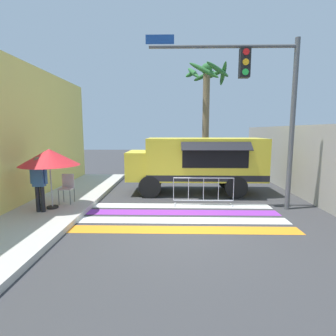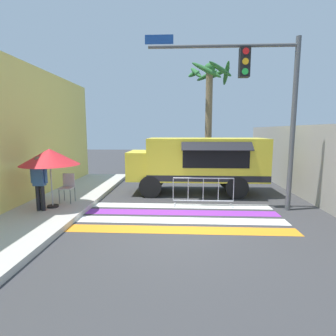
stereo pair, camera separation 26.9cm
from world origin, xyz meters
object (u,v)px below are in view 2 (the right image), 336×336
at_px(barricade_front, 203,192).
at_px(food_truck, 195,161).
at_px(patio_umbrella, 50,157).
at_px(folding_chair, 68,185).
at_px(traffic_signal_pole, 263,91).
at_px(palm_tree, 209,98).
at_px(vendor_person, 39,180).

bearing_deg(barricade_front, food_truck, 95.18).
height_order(patio_umbrella, folding_chair, patio_umbrella).
xyz_separation_m(traffic_signal_pole, folding_chair, (-6.54, 0.09, -3.13)).
bearing_deg(folding_chair, palm_tree, 64.76).
bearing_deg(patio_umbrella, barricade_front, 10.99).
relative_size(patio_umbrella, vendor_person, 1.13).
bearing_deg(folding_chair, barricade_front, 20.41).
bearing_deg(vendor_person, folding_chair, 85.65).
height_order(traffic_signal_pole, barricade_front, traffic_signal_pole).
relative_size(food_truck, barricade_front, 2.64).
height_order(patio_umbrella, vendor_person, patio_umbrella).
distance_m(food_truck, folding_chair, 5.14).
distance_m(vendor_person, barricade_front, 5.38).
height_order(food_truck, palm_tree, palm_tree).
xyz_separation_m(vendor_person, palm_tree, (5.90, 7.12, 3.27)).
bearing_deg(food_truck, folding_chair, -153.74).
relative_size(patio_umbrella, folding_chair, 1.93).
bearing_deg(vendor_person, food_truck, 50.65).
height_order(food_truck, folding_chair, food_truck).
bearing_deg(traffic_signal_pole, food_truck, 129.94).
relative_size(barricade_front, palm_tree, 0.34).
distance_m(patio_umbrella, palm_tree, 9.20).
distance_m(patio_umbrella, vendor_person, 0.80).
relative_size(patio_umbrella, palm_tree, 0.31).
bearing_deg(patio_umbrella, folding_chair, 70.80).
bearing_deg(vendor_person, barricade_front, 31.70).
bearing_deg(palm_tree, food_truck, -103.42).
bearing_deg(traffic_signal_pole, patio_umbrella, -175.03).
xyz_separation_m(traffic_signal_pole, barricade_front, (-1.79, 0.38, -3.39)).
bearing_deg(traffic_signal_pole, palm_tree, 99.77).
bearing_deg(vendor_person, palm_tree, 67.36).
height_order(folding_chair, barricade_front, folding_chair).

